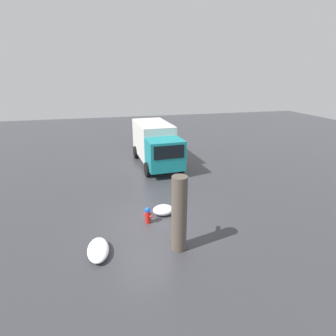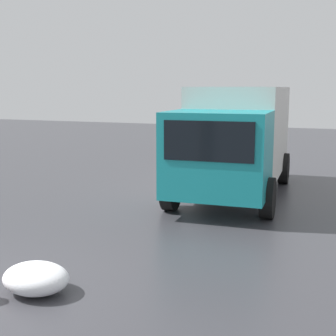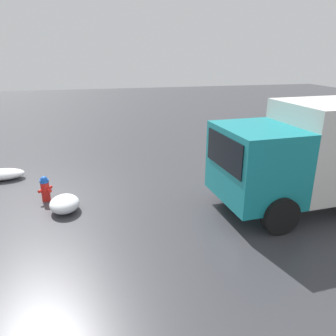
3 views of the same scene
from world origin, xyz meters
The scene contains 6 objects.
ground_plane centered at (0.00, 0.00, 0.00)m, with size 60.00×60.00×0.00m, color #38383D.
fire_hydrant centered at (0.00, 0.00, 0.38)m, with size 0.38×0.38×0.74m.
tree_trunk centered at (-2.01, -0.80, 1.44)m, with size 0.84×0.55×2.85m.
delivery_truck centered at (7.64, -1.91, 1.54)m, with size 6.19×2.74×2.82m.
snow_pile_by_hydrant centered at (-1.63, 2.08, 0.17)m, with size 1.45×0.76×0.34m.
snow_pile_curbside centered at (0.56, -0.81, 0.21)m, with size 0.77×0.95×0.42m.
Camera 1 is at (-9.78, 1.54, 6.08)m, focal length 28.00 mm.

